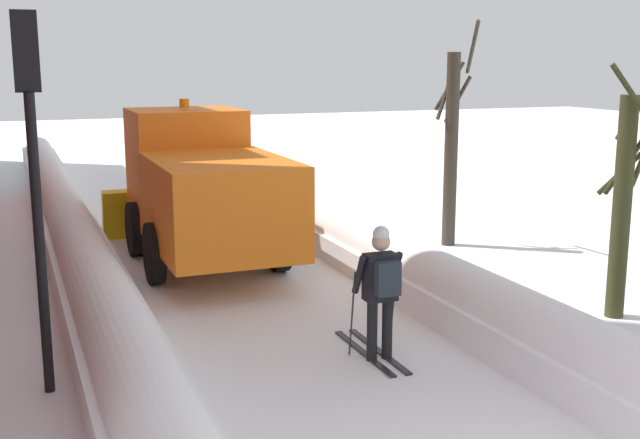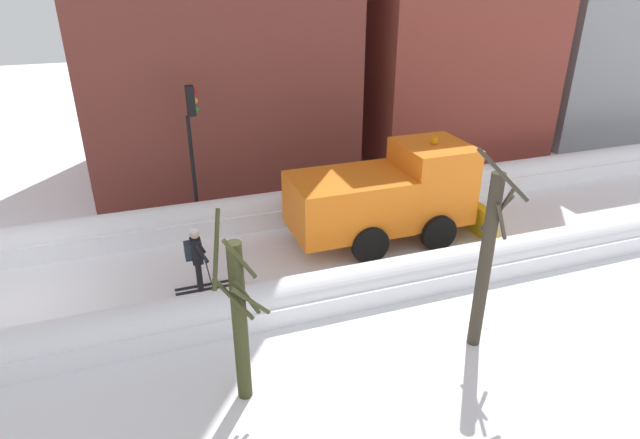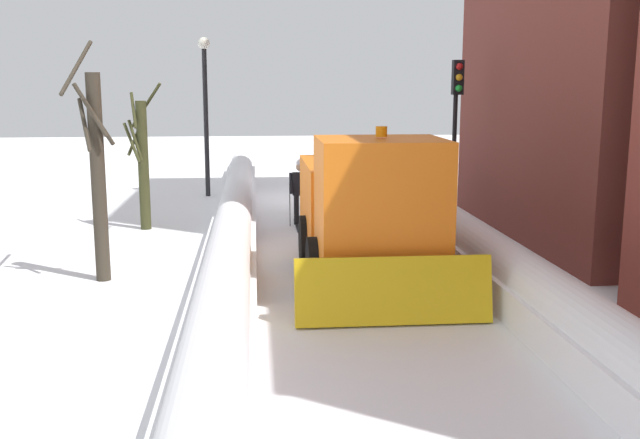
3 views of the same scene
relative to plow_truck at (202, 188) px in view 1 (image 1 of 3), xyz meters
name	(u,v)px [view 1 (image 1 of 3)]	position (x,y,z in m)	size (l,w,h in m)	color
ground_plane	(219,265)	(0.21, -0.29, -1.48)	(80.00, 80.00, 0.00)	white
snowbank_left	(81,255)	(-2.33, -0.29, -1.03)	(1.10, 36.00, 1.02)	white
snowbank_right	(340,235)	(2.75, -0.29, -1.09)	(1.10, 36.00, 0.94)	white
plow_truck	(202,188)	(0.00, 0.00, 0.00)	(3.20, 5.98, 3.12)	orange
skier	(381,287)	(0.96, -5.87, -0.48)	(0.62, 1.80, 1.81)	black
traffic_light_pole	(31,130)	(-3.16, -5.25, 1.64)	(0.28, 0.42, 4.44)	black
bare_tree_near	(623,200)	(5.14, -5.57, 0.35)	(1.05, 1.04, 3.87)	#383A1E
bare_tree_mid	(452,144)	(5.23, -0.39, 0.67)	(0.94, 1.07, 4.68)	#3A3328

